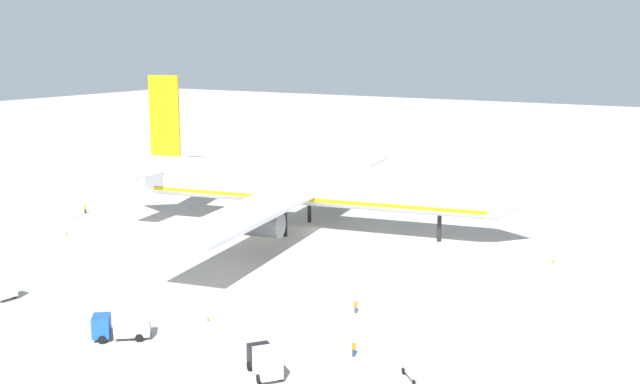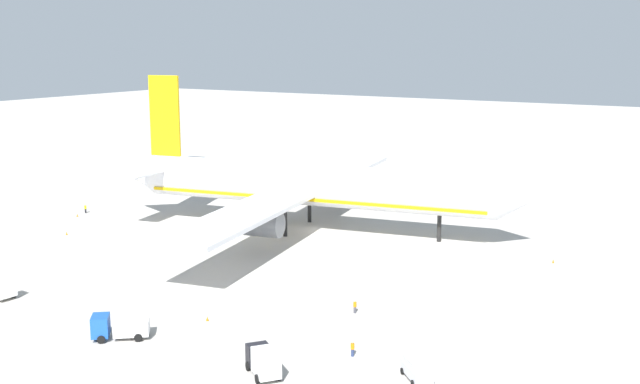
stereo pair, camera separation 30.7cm
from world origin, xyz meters
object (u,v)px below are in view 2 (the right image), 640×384
service_truck_2 (119,327)px  traffic_cone_3 (67,233)px  airliner (307,186)px  service_truck_3 (264,360)px  ground_worker_1 (85,209)px  traffic_cone_1 (553,261)px  baggage_cart_0 (505,196)px  ground_worker_0 (353,349)px  traffic_cone_2 (77,215)px  traffic_cone_0 (207,319)px  service_van (417,369)px  ground_worker_3 (355,307)px

service_truck_2 → traffic_cone_3: bearing=145.1°
traffic_cone_3 → airliner: bearing=36.3°
service_truck_3 → ground_worker_1: 82.99m
service_truck_2 → traffic_cone_1: 63.83m
service_truck_2 → baggage_cart_0: size_ratio=1.99×
service_truck_3 → baggage_cart_0: 96.49m
airliner → baggage_cart_0: 48.63m
ground_worker_0 → traffic_cone_2: 81.43m
traffic_cone_0 → traffic_cone_3: size_ratio=1.00×
baggage_cart_0 → ground_worker_1: ground_worker_1 is taller
traffic_cone_0 → traffic_cone_3: bearing=157.0°
service_truck_3 → traffic_cone_3: bearing=154.7°
service_van → service_truck_2: bearing=-167.3°
service_truck_3 → traffic_cone_2: service_truck_3 is taller
ground_worker_3 → traffic_cone_2: bearing=164.6°
airliner → service_van: (41.19, -45.97, -6.75)m
ground_worker_1 → traffic_cone_0: (56.87, -33.41, -0.57)m
traffic_cone_3 → service_truck_3: bearing=-25.3°
ground_worker_3 → ground_worker_0: bearing=-62.5°
traffic_cone_3 → service_van: bearing=-16.4°
airliner → service_truck_2: size_ratio=12.86×
baggage_cart_0 → traffic_cone_0: 87.51m
traffic_cone_0 → traffic_cone_1: same height
traffic_cone_2 → traffic_cone_3: same height
ground_worker_0 → service_truck_3: bearing=-120.6°
ground_worker_1 → traffic_cone_3: size_ratio=3.04×
traffic_cone_2 → ground_worker_3: bearing=-15.4°
service_van → ground_worker_3: 19.34m
ground_worker_1 → traffic_cone_1: ground_worker_1 is taller
service_van → traffic_cone_3: (-74.07, 21.83, -0.76)m
airliner → service_truck_2: bearing=-80.6°
traffic_cone_1 → ground_worker_3: bearing=-113.5°
service_van → baggage_cart_0: service_van is taller
ground_worker_3 → traffic_cone_2: size_ratio=2.92×
service_truck_3 → airliner: bearing=117.9°
service_truck_3 → traffic_cone_3: size_ratio=9.63×
ground_worker_3 → traffic_cone_0: (-13.52, -11.27, -0.54)m
airliner → baggage_cart_0: (21.05, 43.26, -7.12)m
ground_worker_1 → ground_worker_3: 73.79m
traffic_cone_1 → traffic_cone_2: 85.42m
airliner → service_truck_3: (28.08, -52.97, -6.20)m
airliner → traffic_cone_2: bearing=-162.2°
service_van → ground_worker_1: service_van is taller
service_truck_2 → baggage_cart_0: 97.28m
baggage_cart_0 → traffic_cone_0: (-7.40, -87.19, -0.38)m
airliner → ground_worker_1: bearing=-166.3°
service_van → traffic_cone_3: bearing=163.6°
service_van → baggage_cart_0: 91.48m
service_truck_2 → service_truck_3: bearing=0.8°
baggage_cart_0 → traffic_cone_2: size_ratio=5.78×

